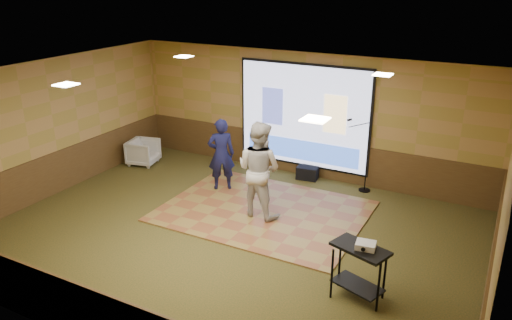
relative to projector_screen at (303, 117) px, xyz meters
The scene contains 19 objects.
ground 3.74m from the projector_screen, 90.00° to the right, with size 9.00×9.00×0.00m, color #283518.
room_shell 3.49m from the projector_screen, 90.00° to the right, with size 9.04×7.04×3.02m.
wainscot_back 1.00m from the projector_screen, 90.00° to the left, with size 9.00×0.04×0.95m, color #4A3018.
wainscot_front 6.99m from the projector_screen, 90.00° to the right, with size 9.00×0.04×0.95m, color #4A3018.
wainscot_left 5.73m from the projector_screen, 142.51° to the right, with size 0.04×7.00×0.95m, color #4A3018.
wainscot_right 5.73m from the projector_screen, 37.49° to the right, with size 0.04×7.00×0.95m, color #4A3018.
projector_screen is the anchor object (origin of this frame).
downlight_nw 3.12m from the projector_screen, 143.35° to the right, with size 0.32×0.32×0.02m, color beige.
downlight_ne 3.12m from the projector_screen, 36.65° to the right, with size 0.32×0.32×0.02m, color beige.
downlight_sw 5.61m from the projector_screen, 114.02° to the right, with size 0.32×0.32×0.02m, color beige.
downlight_se 5.61m from the projector_screen, 65.98° to the right, with size 0.32×0.32×0.02m, color beige.
dance_floor 2.70m from the projector_screen, 87.18° to the right, with size 4.10×3.12×0.03m, color olive.
player_left 2.20m from the projector_screen, 126.76° to the right, with size 0.61×0.40×1.66m, color #14163F.
player_right 2.50m from the projector_screen, 87.65° to the right, with size 0.96×0.75×1.98m, color beige.
av_table 5.10m from the projector_screen, 57.11° to the right, with size 0.85×0.45×0.89m.
projector 5.09m from the projector_screen, 56.39° to the right, with size 0.29×0.24×0.10m, color white.
mic_stand 1.90m from the projector_screen, ahead, with size 0.65×0.27×1.67m.
banquet_chair 4.27m from the projector_screen, 162.22° to the right, with size 0.70×0.72×0.65m, color gray.
duffel_bag 1.35m from the projector_screen, 37.70° to the right, with size 0.50×0.33×0.31m, color black.
Camera 1 is at (4.39, -7.21, 4.71)m, focal length 35.00 mm.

